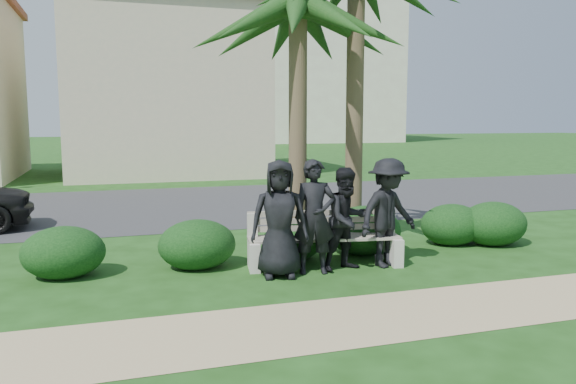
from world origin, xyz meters
name	(u,v)px	position (x,y,z in m)	size (l,w,h in m)	color
ground	(346,275)	(0.00, 0.00, 0.00)	(160.00, 160.00, 0.00)	#1A4012
footpath	(405,314)	(0.00, -1.80, 0.00)	(30.00, 1.60, 0.01)	tan
asphalt_street	(234,203)	(0.00, 8.00, 0.00)	(160.00, 8.00, 0.01)	#2D2D30
stucco_bldg_right	(163,90)	(-1.00, 18.00, 3.66)	(8.40, 8.40, 7.30)	beige
hotel_tower	(266,21)	(14.00, 55.00, 13.41)	(26.00, 18.00, 37.30)	beige
park_bench	(324,242)	(-0.12, 0.61, 0.39)	(2.55, 0.96, 0.86)	gray
man_a	(279,219)	(-0.98, 0.24, 0.88)	(0.86, 0.56, 1.77)	black
man_b	(315,217)	(-0.41, 0.27, 0.88)	(0.64, 0.42, 1.76)	black
man_c	(347,219)	(0.14, 0.29, 0.81)	(0.79, 0.61, 1.62)	black
man_d	(388,213)	(0.84, 0.28, 0.87)	(1.13, 0.65, 1.75)	black
hedge_a	(63,251)	(-4.08, 1.20, 0.40)	(1.22, 1.01, 0.80)	black
hedge_b	(197,243)	(-2.09, 1.12, 0.40)	(1.23, 1.02, 0.80)	black
hedge_c	(292,240)	(-0.48, 1.17, 0.34)	(1.04, 0.86, 0.68)	black
hedge_d	(364,229)	(0.88, 1.23, 0.44)	(1.34, 1.11, 0.87)	black
hedge_e	(452,223)	(2.79, 1.39, 0.40)	(1.22, 1.01, 0.80)	black
hedge_f	(493,222)	(3.52, 1.12, 0.42)	(1.30, 1.07, 0.85)	black
palm_left	(298,8)	(-0.20, 1.73, 4.24)	(3.00, 3.00, 5.20)	brown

